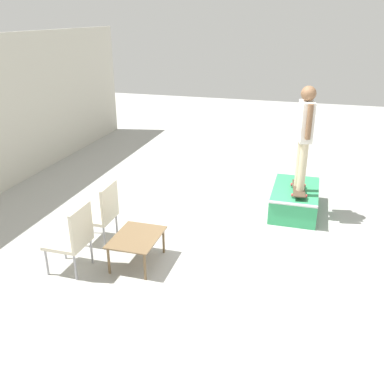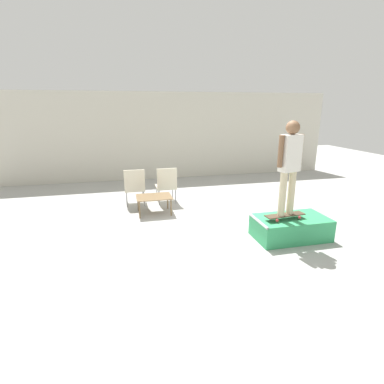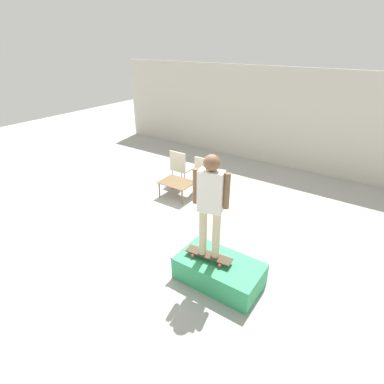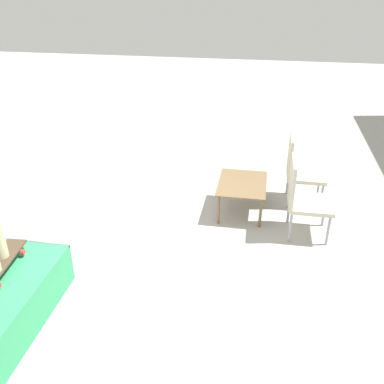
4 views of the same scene
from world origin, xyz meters
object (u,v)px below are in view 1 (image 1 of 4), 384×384
Objects in this scene: coffee_table at (137,239)px; patio_chair_left at (74,237)px; patio_chair_right at (102,211)px; person_skater at (305,130)px; skate_ramp_box at (295,200)px; skateboard_on_ramp at (299,188)px.

coffee_table is 0.87m from patio_chair_left.
coffee_table is 0.86× the size of patio_chair_right.
person_skater is 2.09× the size of coffee_table.
coffee_table is (-2.27, 2.10, -1.18)m from person_skater.
patio_chair_right is at bearing 126.01° from skate_ramp_box.
skateboard_on_ramp is 3.09m from coffee_table.
patio_chair_right is at bearing 117.64° from skateboard_on_ramp.
skate_ramp_box is at bearing 136.12° from patio_chair_left.
skate_ramp_box is 1.36m from person_skater.
patio_chair_left reaches higher than skateboard_on_ramp.
person_skater is (-0.18, -0.05, 1.34)m from skate_ramp_box.
skate_ramp_box is 3.19m from coffee_table.
patio_chair_left is (-0.42, 0.74, 0.15)m from coffee_table.
skateboard_on_ramp is at bearing 75.63° from person_skater.
person_skater reaches higher than patio_chair_left.
person_skater reaches higher than skate_ramp_box.
skate_ramp_box is at bearing 11.21° from skateboard_on_ramp.
skateboard_on_ramp reaches higher than skate_ramp_box.
patio_chair_right is (0.42, 0.74, 0.15)m from coffee_table.
patio_chair_left is at bearing 127.91° from skateboard_on_ramp.
coffee_table is at bearing 60.00° from patio_chair_right.
patio_chair_right is at bearing 108.69° from person_skater.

